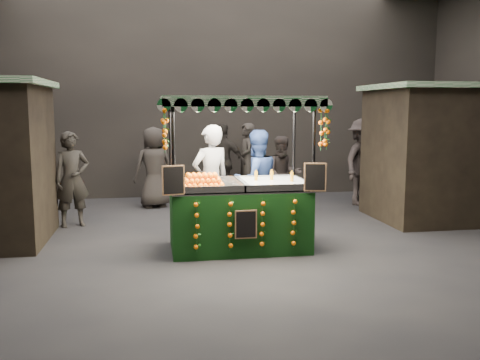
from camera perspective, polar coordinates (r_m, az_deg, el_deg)
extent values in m
plane|color=black|center=(8.26, -0.18, -7.32)|extent=(12.00, 12.00, 0.00)
cube|color=black|center=(12.94, -3.87, 9.31)|extent=(12.00, 0.10, 5.00)
cube|color=black|center=(3.17, 15.27, 13.81)|extent=(12.00, 0.10, 5.00)
cube|color=black|center=(11.01, 21.68, 2.53)|extent=(2.80, 2.00, 2.50)
cube|color=#125522|center=(10.98, 22.02, 9.30)|extent=(3.00, 2.20, 0.10)
cube|color=black|center=(8.09, -0.12, -4.24)|extent=(2.06, 1.12, 0.94)
cube|color=silver|center=(8.00, -0.12, -0.82)|extent=(2.06, 1.12, 0.04)
cylinder|color=black|center=(7.35, -7.16, -0.33)|extent=(0.05, 0.05, 2.25)
cylinder|color=black|center=(7.69, 7.92, 0.03)|extent=(0.05, 0.05, 2.25)
cylinder|color=black|center=(8.40, -7.48, 0.69)|extent=(0.05, 0.05, 2.25)
cylinder|color=black|center=(8.71, 5.81, 0.96)|extent=(0.05, 0.05, 2.25)
cube|color=#125522|center=(7.91, -0.12, 8.75)|extent=(2.29, 1.36, 0.07)
cube|color=silver|center=(8.10, 3.80, -0.33)|extent=(0.92, 1.01, 0.07)
cube|color=black|center=(7.28, -7.22, -0.03)|extent=(0.32, 0.09, 0.41)
cube|color=black|center=(7.64, 8.12, 0.32)|extent=(0.32, 0.09, 0.41)
cube|color=black|center=(7.50, 0.64, -4.83)|extent=(0.32, 0.02, 0.41)
imported|color=slate|center=(8.79, -3.17, -0.15)|extent=(0.81, 0.69, 1.88)
imported|color=navy|center=(9.12, 1.75, -0.16)|extent=(1.02, 0.88, 1.79)
imported|color=black|center=(10.05, -17.72, 0.07)|extent=(0.74, 0.61, 1.74)
imported|color=black|center=(10.86, 4.70, 0.57)|extent=(0.80, 0.64, 1.59)
imported|color=black|center=(12.33, -1.82, 1.95)|extent=(1.14, 0.85, 1.80)
imported|color=#292221|center=(12.01, 13.11, 1.91)|extent=(1.41, 1.37, 1.93)
imported|color=#282421|center=(11.59, -9.31, 1.37)|extent=(0.99, 0.80, 1.76)
imported|color=#2D2624|center=(13.06, 16.85, 1.49)|extent=(0.64, 1.52, 1.59)
imported|color=#2E2925|center=(12.53, 0.71, 2.05)|extent=(0.44, 0.66, 1.80)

